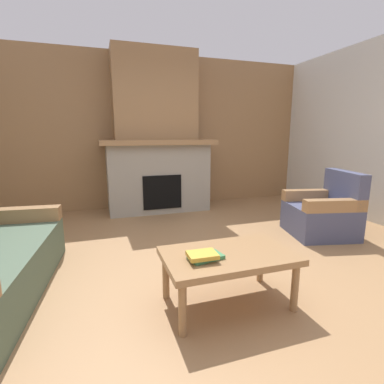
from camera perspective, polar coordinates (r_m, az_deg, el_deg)
The scene contains 6 objects.
ground at distance 2.85m, azimuth 4.44°, elevation -16.23°, with size 9.00×9.00×0.00m, color #9E754C.
wall_back_wood_panel at distance 5.41m, azimuth -7.89°, elevation 11.62°, with size 6.00×0.12×2.70m, color #997047.
fireplace at distance 5.05m, azimuth -7.04°, elevation 9.55°, with size 1.90×0.82×2.70m.
armchair at distance 4.19m, azimuth 24.61°, elevation -3.82°, with size 0.91×0.91×0.85m.
coffee_table at distance 2.28m, azimuth 7.24°, elevation -13.13°, with size 1.00×0.60×0.43m.
book_stack_near_edge at distance 2.12m, azimuth 2.41°, elevation -12.57°, with size 0.28×0.20×0.06m.
Camera 1 is at (-0.99, -2.32, 1.32)m, focal length 26.86 mm.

